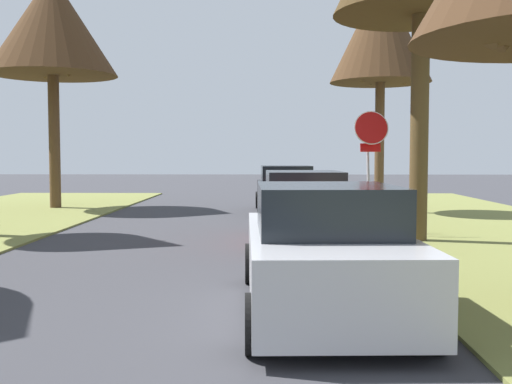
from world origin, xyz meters
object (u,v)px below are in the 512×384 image
object	(u,v)px
street_tree_right_far	(381,31)
parked_sedan_black	(285,191)
parked_sedan_silver	(324,253)
stop_sign_far	(370,146)
parked_sedan_red	(303,209)
street_tree_left_far	(52,26)

from	to	relation	value
street_tree_right_far	parked_sedan_black	world-z (taller)	street_tree_right_far
parked_sedan_silver	parked_sedan_black	size ratio (longest dim) A/B	1.00
stop_sign_far	parked_sedan_silver	xyz separation A→B (m)	(-1.74, -7.08, -1.43)
street_tree_right_far	parked_sedan_black	xyz separation A→B (m)	(-3.08, 0.20, -5.23)
parked_sedan_black	stop_sign_far	bearing A→B (deg)	-72.72
parked_sedan_silver	parked_sedan_red	world-z (taller)	same
street_tree_right_far	street_tree_left_far	xyz separation A→B (m)	(-11.26, 1.46, 0.52)
parked_sedan_silver	parked_sedan_red	bearing A→B (deg)	89.11
parked_sedan_red	stop_sign_far	bearing A→B (deg)	30.33
parked_sedan_red	parked_sedan_black	size ratio (longest dim) A/B	1.00
street_tree_left_far	parked_sedan_silver	bearing A→B (deg)	-59.80
stop_sign_far	parked_sedan_silver	size ratio (longest dim) A/B	0.65
street_tree_left_far	parked_sedan_red	distance (m)	13.00
parked_sedan_black	parked_sedan_silver	bearing A→B (deg)	-89.57
parked_sedan_red	parked_sedan_black	world-z (taller)	same
parked_sedan_red	parked_sedan_silver	bearing A→B (deg)	-90.89
street_tree_left_far	parked_sedan_silver	xyz separation A→B (m)	(8.28, -14.23, -5.75)
street_tree_right_far	parked_sedan_red	xyz separation A→B (m)	(-2.88, -6.65, -5.23)
street_tree_right_far	parked_sedan_black	distance (m)	6.07
parked_sedan_silver	stop_sign_far	bearing A→B (deg)	76.22
street_tree_left_far	parked_sedan_silver	size ratio (longest dim) A/B	1.85
stop_sign_far	parked_sedan_black	world-z (taller)	stop_sign_far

